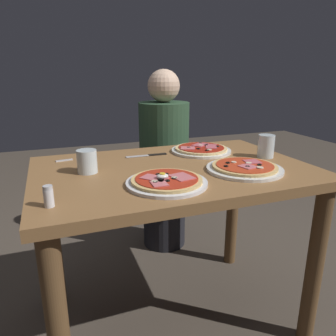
{
  "coord_description": "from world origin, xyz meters",
  "views": [
    {
      "loc": [
        -0.48,
        -1.21,
        1.17
      ],
      "look_at": [
        -0.06,
        -0.1,
        0.81
      ],
      "focal_mm": 34.19,
      "sensor_mm": 36.0,
      "label": 1
    }
  ],
  "objects_px": {
    "pizza_across_right": "(201,149)",
    "fork": "(70,160)",
    "salt_shaker": "(49,196)",
    "water_glass_near": "(266,148)",
    "knife": "(149,155)",
    "water_glass_far": "(87,163)",
    "pizza_across_left": "(245,168)",
    "dining_table": "(173,196)",
    "diner_person": "(164,167)",
    "pizza_foreground": "(167,181)"
  },
  "relations": [
    {
      "from": "dining_table",
      "to": "diner_person",
      "type": "bearing_deg",
      "value": 73.4
    },
    {
      "from": "pizza_across_right",
      "to": "water_glass_near",
      "type": "relative_size",
      "value": 2.8
    },
    {
      "from": "pizza_across_right",
      "to": "water_glass_near",
      "type": "distance_m",
      "value": 0.31
    },
    {
      "from": "pizza_foreground",
      "to": "salt_shaker",
      "type": "relative_size",
      "value": 4.4
    },
    {
      "from": "dining_table",
      "to": "pizza_foreground",
      "type": "xyz_separation_m",
      "value": [
        -0.1,
        -0.19,
        0.14
      ]
    },
    {
      "from": "pizza_across_left",
      "to": "diner_person",
      "type": "xyz_separation_m",
      "value": [
        -0.05,
        0.84,
        -0.23
      ]
    },
    {
      "from": "water_glass_far",
      "to": "knife",
      "type": "relative_size",
      "value": 0.48
    },
    {
      "from": "pizza_across_right",
      "to": "fork",
      "type": "distance_m",
      "value": 0.64
    },
    {
      "from": "pizza_across_left",
      "to": "salt_shaker",
      "type": "distance_m",
      "value": 0.77
    },
    {
      "from": "pizza_across_right",
      "to": "knife",
      "type": "xyz_separation_m",
      "value": [
        -0.27,
        0.02,
        -0.01
      ]
    },
    {
      "from": "salt_shaker",
      "to": "water_glass_near",
      "type": "bearing_deg",
      "value": 14.63
    },
    {
      "from": "pizza_foreground",
      "to": "salt_shaker",
      "type": "xyz_separation_m",
      "value": [
        -0.4,
        -0.06,
        0.02
      ]
    },
    {
      "from": "fork",
      "to": "salt_shaker",
      "type": "height_order",
      "value": "salt_shaker"
    },
    {
      "from": "pizza_across_right",
      "to": "fork",
      "type": "relative_size",
      "value": 1.9
    },
    {
      "from": "pizza_across_left",
      "to": "water_glass_far",
      "type": "distance_m",
      "value": 0.64
    },
    {
      "from": "fork",
      "to": "diner_person",
      "type": "bearing_deg",
      "value": 34.87
    },
    {
      "from": "pizza_foreground",
      "to": "pizza_across_right",
      "type": "bearing_deg",
      "value": 49.95
    },
    {
      "from": "dining_table",
      "to": "pizza_across_left",
      "type": "relative_size",
      "value": 3.7
    },
    {
      "from": "pizza_foreground",
      "to": "pizza_across_left",
      "type": "bearing_deg",
      "value": 7.54
    },
    {
      "from": "water_glass_near",
      "to": "dining_table",
      "type": "bearing_deg",
      "value": 179.88
    },
    {
      "from": "knife",
      "to": "salt_shaker",
      "type": "height_order",
      "value": "salt_shaker"
    },
    {
      "from": "water_glass_far",
      "to": "salt_shaker",
      "type": "bearing_deg",
      "value": -116.34
    },
    {
      "from": "dining_table",
      "to": "pizza_across_right",
      "type": "bearing_deg",
      "value": 41.26
    },
    {
      "from": "water_glass_far",
      "to": "diner_person",
      "type": "xyz_separation_m",
      "value": [
        0.56,
        0.64,
        -0.26
      ]
    },
    {
      "from": "pizza_across_left",
      "to": "knife",
      "type": "height_order",
      "value": "pizza_across_left"
    },
    {
      "from": "pizza_across_left",
      "to": "diner_person",
      "type": "bearing_deg",
      "value": 93.32
    },
    {
      "from": "water_glass_far",
      "to": "salt_shaker",
      "type": "distance_m",
      "value": 0.34
    },
    {
      "from": "water_glass_near",
      "to": "knife",
      "type": "relative_size",
      "value": 0.55
    },
    {
      "from": "pizza_across_left",
      "to": "water_glass_near",
      "type": "relative_size",
      "value": 2.92
    },
    {
      "from": "water_glass_far",
      "to": "salt_shaker",
      "type": "height_order",
      "value": "water_glass_far"
    },
    {
      "from": "pizza_foreground",
      "to": "water_glass_far",
      "type": "bearing_deg",
      "value": 135.51
    },
    {
      "from": "pizza_foreground",
      "to": "pizza_across_left",
      "type": "relative_size",
      "value": 0.95
    },
    {
      "from": "pizza_foreground",
      "to": "pizza_across_left",
      "type": "height_order",
      "value": "pizza_foreground"
    },
    {
      "from": "dining_table",
      "to": "salt_shaker",
      "type": "bearing_deg",
      "value": -153.16
    },
    {
      "from": "dining_table",
      "to": "knife",
      "type": "relative_size",
      "value": 5.92
    },
    {
      "from": "water_glass_far",
      "to": "knife",
      "type": "distance_m",
      "value": 0.35
    },
    {
      "from": "pizza_foreground",
      "to": "dining_table",
      "type": "bearing_deg",
      "value": 62.02
    },
    {
      "from": "dining_table",
      "to": "salt_shaker",
      "type": "height_order",
      "value": "salt_shaker"
    },
    {
      "from": "fork",
      "to": "knife",
      "type": "xyz_separation_m",
      "value": [
        0.36,
        -0.05,
        0.0
      ]
    },
    {
      "from": "fork",
      "to": "diner_person",
      "type": "distance_m",
      "value": 0.77
    },
    {
      "from": "pizza_across_right",
      "to": "salt_shaker",
      "type": "bearing_deg",
      "value": -148.1
    },
    {
      "from": "water_glass_near",
      "to": "fork",
      "type": "distance_m",
      "value": 0.91
    },
    {
      "from": "salt_shaker",
      "to": "knife",
      "type": "bearing_deg",
      "value": 45.77
    },
    {
      "from": "water_glass_near",
      "to": "salt_shaker",
      "type": "relative_size",
      "value": 1.6
    },
    {
      "from": "water_glass_near",
      "to": "water_glass_far",
      "type": "height_order",
      "value": "water_glass_near"
    },
    {
      "from": "fork",
      "to": "pizza_foreground",
      "type": "bearing_deg",
      "value": -57.17
    },
    {
      "from": "pizza_foreground",
      "to": "knife",
      "type": "height_order",
      "value": "pizza_foreground"
    },
    {
      "from": "pizza_across_left",
      "to": "fork",
      "type": "height_order",
      "value": "pizza_across_left"
    },
    {
      "from": "dining_table",
      "to": "water_glass_near",
      "type": "relative_size",
      "value": 10.81
    },
    {
      "from": "pizza_foreground",
      "to": "salt_shaker",
      "type": "bearing_deg",
      "value": -171.5
    }
  ]
}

